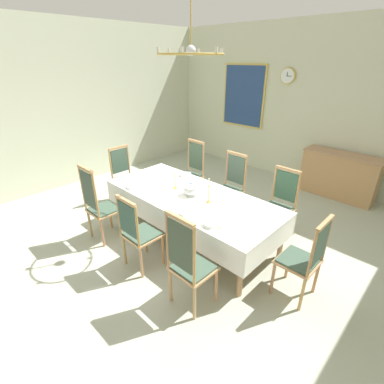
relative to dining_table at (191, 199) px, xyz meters
name	(u,v)px	position (x,y,z in m)	size (l,w,h in m)	color
ground	(191,237)	(0.00, -0.01, -0.69)	(6.84, 6.82, 0.04)	#ABB09C
back_wall	(303,106)	(0.00, 3.45, 0.99)	(6.84, 0.08, 3.32)	beige
left_wall	(74,106)	(-3.46, -0.01, 0.99)	(0.08, 6.82, 3.32)	beige
dining_table	(191,199)	(0.00, 0.00, 0.00)	(2.75, 1.17, 0.73)	tan
tablecloth	(191,200)	(0.00, 0.00, -0.01)	(2.77, 1.19, 0.35)	white
chair_south_a	(99,204)	(-0.96, -1.00, -0.06)	(0.44, 0.42, 1.23)	tan
chair_north_a	(192,171)	(-0.96, 0.99, -0.07)	(0.44, 0.42, 1.17)	tan
chair_south_b	(138,232)	(0.00, -0.99, -0.11)	(0.44, 0.42, 1.07)	tan
chair_north_b	(231,185)	(0.00, 0.99, -0.09)	(0.44, 0.42, 1.14)	tan
chair_south_c	(189,262)	(0.94, -1.00, -0.06)	(0.44, 0.42, 1.22)	tan
chair_north_c	(280,203)	(0.94, 0.99, -0.10)	(0.44, 0.42, 1.11)	tan
chair_head_west	(125,174)	(-1.78, 0.00, -0.10)	(0.42, 0.44, 1.09)	tan
chair_head_east	(305,258)	(1.78, 0.00, -0.10)	(0.42, 0.44, 1.09)	tan
soup_tureen	(191,189)	(0.00, 0.00, 0.17)	(0.24, 0.24, 0.20)	white
candlestick_west	(175,181)	(-0.35, 0.00, 0.20)	(0.07, 0.07, 0.33)	gold
candlestick_east	(209,193)	(0.35, 0.00, 0.22)	(0.07, 0.07, 0.37)	gold
bowl_near_left	(210,224)	(0.76, -0.45, 0.10)	(0.18, 0.18, 0.04)	white
bowl_near_right	(132,187)	(-0.85, -0.46, 0.09)	(0.18, 0.18, 0.03)	white
bowl_far_left	(186,175)	(-0.59, 0.47, 0.10)	(0.20, 0.20, 0.04)	white
bowl_far_right	(184,213)	(0.33, -0.47, 0.09)	(0.15, 0.15, 0.03)	white
spoon_primary	(219,228)	(0.88, -0.42, 0.08)	(0.05, 0.18, 0.01)	gold
spoon_secondary	(129,185)	(-0.96, -0.44, 0.08)	(0.06, 0.17, 0.01)	gold
sideboard	(339,175)	(1.10, 3.13, -0.21)	(1.44, 0.48, 0.90)	tan
mounted_clock	(288,76)	(-0.41, 3.37, 1.57)	(0.33, 0.06, 0.33)	#D1B251
framed_painting	(244,96)	(-1.50, 3.38, 1.07)	(1.17, 0.05, 1.46)	#D1B251
chandelier	(191,53)	(0.00, 0.00, 1.97)	(0.83, 0.81, 0.66)	gold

